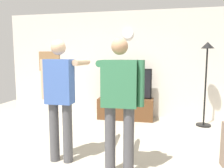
{
  "coord_description": "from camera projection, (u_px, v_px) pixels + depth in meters",
  "views": [
    {
      "loc": [
        0.83,
        -2.69,
        1.54
      ],
      "look_at": [
        0.02,
        1.2,
        1.05
      ],
      "focal_mm": 34.86,
      "sensor_mm": 36.0,
      "label": 1
    }
  ],
  "objects": [
    {
      "name": "television",
      "position": [
        126.0,
        83.0,
        5.41
      ],
      "size": [
        1.26,
        0.07,
        0.74
      ],
      "color": "black",
      "rests_on": "tv_stand"
    },
    {
      "name": "person_standing_nearer_lamp",
      "position": [
        60.0,
        94.0,
        3.14
      ],
      "size": [
        0.56,
        0.78,
        1.78
      ],
      "color": "#4C4C51",
      "rests_on": "ground_plane"
    },
    {
      "name": "wall_clock",
      "position": [
        128.0,
        33.0,
        5.49
      ],
      "size": [
        0.28,
        0.03,
        0.28
      ],
      "primitive_type": "cylinder",
      "rotation": [
        1.57,
        0.0,
        0.0
      ],
      "color": "white"
    },
    {
      "name": "floor_lamp",
      "position": [
        206.0,
        67.0,
        4.75
      ],
      "size": [
        0.32,
        0.32,
        1.87
      ],
      "color": "black",
      "rests_on": "ground_plane"
    },
    {
      "name": "tv_stand",
      "position": [
        125.0,
        109.0,
        5.44
      ],
      "size": [
        1.36,
        0.5,
        0.52
      ],
      "color": "brown",
      "rests_on": "ground_plane"
    },
    {
      "name": "person_standing_nearer_couch",
      "position": [
        120.0,
        98.0,
        2.77
      ],
      "size": [
        0.63,
        0.78,
        1.78
      ],
      "color": "#4C4C51",
      "rests_on": "ground_plane"
    },
    {
      "name": "back_wall",
      "position": [
        125.0,
        64.0,
        5.67
      ],
      "size": [
        6.4,
        0.1,
        2.7
      ],
      "primitive_type": "cube",
      "color": "silver",
      "rests_on": "ground_plane"
    },
    {
      "name": "framed_picture",
      "position": [
        50.0,
        61.0,
        6.02
      ],
      "size": [
        0.61,
        0.04,
        0.54
      ],
      "primitive_type": "cube",
      "color": "#997047"
    }
  ]
}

